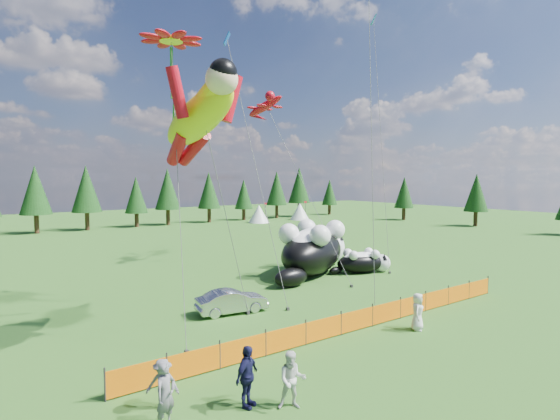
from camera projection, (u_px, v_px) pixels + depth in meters
name	position (u px, v px, depth m)	size (l,w,h in m)	color
ground	(315.00, 314.00, 22.40)	(160.00, 160.00, 0.00)	#12390A
safety_fence	(357.00, 320.00, 19.92)	(22.06, 0.06, 1.10)	#262626
tree_line	(101.00, 200.00, 58.77)	(90.00, 4.00, 8.00)	black
festival_tents	(193.00, 217.00, 61.21)	(50.00, 3.20, 2.80)	white
cat_large	(314.00, 248.00, 32.05)	(9.48, 7.28, 3.80)	black
cat_small	(363.00, 261.00, 32.05)	(4.69, 2.86, 1.75)	black
car	(232.00, 301.00, 22.54)	(1.29, 3.69, 1.22)	silver
spectator_a	(166.00, 395.00, 12.18)	(0.68, 0.45, 1.86)	slate
spectator_b	(292.00, 380.00, 13.19)	(0.86, 0.51, 1.76)	silver
spectator_c	(247.00, 377.00, 13.25)	(1.12, 0.57, 1.91)	#15153A
spectator_d	(163.00, 384.00, 13.14)	(1.00, 0.51, 1.54)	slate
spectator_e	(418.00, 312.00, 19.98)	(0.84, 0.54, 1.71)	silver
superhero_kite	(199.00, 117.00, 18.79)	(6.12, 6.14, 12.22)	yellow
gecko_kite	(265.00, 106.00, 36.68)	(4.06, 14.40, 17.19)	#B80919
flower_kite	(171.00, 44.00, 20.96)	(3.60, 6.56, 14.31)	#B80919
diamond_kite_a	(230.00, 51.00, 25.69)	(1.05, 5.87, 16.26)	#0B47AB
diamond_kite_b	(374.00, 30.00, 35.25)	(3.11, 5.01, 20.79)	#0D8CA3
diamond_kite_c	(369.00, 4.00, 22.93)	(2.42, 2.99, 17.71)	#0B47AB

